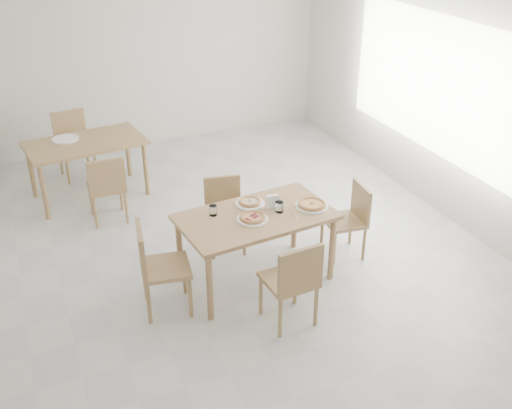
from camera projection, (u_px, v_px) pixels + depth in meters
name	position (u px, v px, depth m)	size (l,w,h in m)	color
room	(433.00, 84.00, 7.03)	(7.28, 7.00, 7.00)	silver
main_table	(256.00, 222.00, 5.81)	(1.57, 1.00, 0.75)	tan
chair_south	(293.00, 279.00, 5.26)	(0.46, 0.46, 0.87)	#A27B51
chair_north	(224.00, 208.00, 6.49)	(0.46, 0.46, 0.80)	#A27B51
chair_west	(156.00, 263.00, 5.45)	(0.50, 0.50, 0.89)	#A27B51
chair_east	(351.00, 215.00, 6.35)	(0.44, 0.44, 0.81)	#A27B51
plate_margherita	(312.00, 206.00, 5.91)	(0.33, 0.33, 0.02)	white
plate_mushroom	(250.00, 204.00, 5.96)	(0.29, 0.29, 0.02)	white
plate_pepperoni	(252.00, 219.00, 5.68)	(0.30, 0.30, 0.02)	white
pizza_margherita	(312.00, 204.00, 5.90)	(0.36, 0.36, 0.03)	#E3AB6B
pizza_mushroom	(250.00, 202.00, 5.95)	(0.25, 0.25, 0.03)	#E3AB6B
pizza_pepperoni	(252.00, 217.00, 5.67)	(0.32, 0.32, 0.03)	#E3AB6B
tumbler_a	(279.00, 207.00, 5.81)	(0.08, 0.08, 0.11)	white
tumbler_b	(213.00, 210.00, 5.75)	(0.08, 0.08, 0.10)	white
napkin_holder	(272.00, 202.00, 5.86)	(0.13, 0.07, 0.14)	silver
fork_a	(296.00, 217.00, 5.73)	(0.01, 0.16, 0.01)	silver
fork_b	(282.00, 202.00, 6.00)	(0.02, 0.19, 0.01)	silver
second_table	(86.00, 148.00, 7.47)	(1.51, 1.00, 0.75)	#A27B51
chair_back_s	(107.00, 185.00, 6.94)	(0.43, 0.43, 0.85)	#A27B51
chair_back_n	(73.00, 139.00, 8.12)	(0.50, 0.50, 0.89)	#A27B51
plate_empty	(65.00, 139.00, 7.48)	(0.33, 0.33, 0.02)	white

